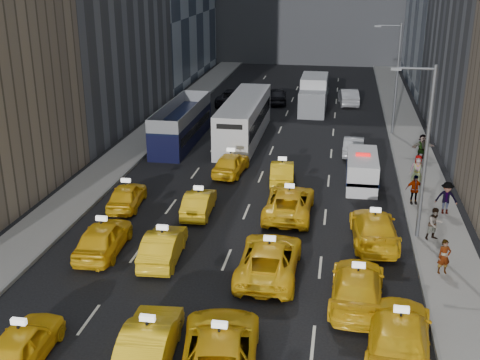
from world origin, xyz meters
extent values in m
cube|color=gray|center=(-10.50, 25.00, 0.07)|extent=(3.00, 90.00, 0.15)
cube|color=gray|center=(10.50, 25.00, 0.07)|extent=(3.00, 90.00, 0.15)
cube|color=slate|center=(-9.05, 25.00, 0.09)|extent=(0.15, 90.00, 0.18)
cube|color=slate|center=(9.05, 25.00, 0.09)|extent=(0.15, 90.00, 0.18)
cylinder|color=#595B60|center=(9.30, 12.00, 4.50)|extent=(0.20, 0.20, 9.00)
cylinder|color=#595B60|center=(8.40, 12.00, 8.80)|extent=(1.80, 0.12, 0.12)
cube|color=slate|center=(7.50, 12.00, 8.75)|extent=(0.50, 0.22, 0.12)
cylinder|color=#595B60|center=(9.30, 32.00, 4.50)|extent=(0.20, 0.20, 9.00)
cylinder|color=#595B60|center=(8.40, 32.00, 8.80)|extent=(1.80, 0.12, 0.12)
cube|color=slate|center=(7.50, 32.00, 8.75)|extent=(0.50, 0.22, 0.12)
imported|color=yellow|center=(-5.69, -0.95, 0.74)|extent=(1.89, 4.38, 1.47)
imported|color=yellow|center=(-1.23, -0.17, 0.80)|extent=(2.12, 5.01, 1.61)
imported|color=yellow|center=(1.35, -0.17, 0.81)|extent=(3.46, 6.17, 1.63)
imported|color=yellow|center=(7.59, 1.85, 0.82)|extent=(2.76, 5.83, 1.64)
imported|color=yellow|center=(-6.12, 7.74, 0.81)|extent=(2.18, 4.85, 1.62)
imported|color=yellow|center=(-2.99, 7.50, 0.74)|extent=(1.89, 4.61, 1.49)
imported|color=yellow|center=(2.20, 6.94, 0.80)|extent=(2.66, 5.76, 1.60)
imported|color=yellow|center=(6.13, 5.14, 0.78)|extent=(2.45, 5.47, 1.56)
imported|color=yellow|center=(-7.00, 13.54, 0.71)|extent=(2.09, 4.34, 1.43)
imported|color=yellow|center=(-2.62, 13.25, 0.68)|extent=(1.65, 4.19, 1.36)
imported|color=yellow|center=(2.45, 13.94, 0.78)|extent=(2.63, 5.61, 1.55)
imported|color=yellow|center=(7.05, 11.16, 0.79)|extent=(2.57, 5.57, 1.58)
imported|color=yellow|center=(-2.08, 20.28, 0.74)|extent=(2.15, 4.50, 1.48)
imported|color=yellow|center=(1.50, 19.25, 0.69)|extent=(1.83, 4.32, 1.39)
cube|color=silver|center=(6.58, 19.56, 0.99)|extent=(2.19, 5.07, 1.99)
cylinder|color=black|center=(5.78, 17.98, 0.40)|extent=(0.28, 0.79, 0.79)
cylinder|color=black|center=(7.37, 17.98, 0.40)|extent=(0.28, 0.79, 0.79)
cylinder|color=black|center=(5.78, 21.14, 0.40)|extent=(0.28, 0.79, 0.79)
cylinder|color=black|center=(7.37, 21.14, 0.40)|extent=(0.28, 0.79, 0.79)
cube|color=navy|center=(6.58, 19.56, 0.86)|extent=(2.23, 5.07, 0.23)
cube|color=red|center=(6.58, 19.56, 2.06)|extent=(0.92, 0.37, 0.14)
cube|color=black|center=(-7.25, 26.95, 1.53)|extent=(3.48, 10.69, 3.05)
cylinder|color=black|center=(-8.30, 22.61, 0.55)|extent=(0.28, 1.10, 1.10)
cylinder|color=black|center=(-6.21, 22.61, 0.55)|extent=(0.28, 1.10, 1.10)
cylinder|color=black|center=(-8.30, 31.30, 0.55)|extent=(0.28, 1.10, 1.10)
cylinder|color=black|center=(-6.21, 31.30, 0.55)|extent=(0.28, 1.10, 1.10)
cube|color=silver|center=(-2.57, 28.75, 1.64)|extent=(4.23, 12.94, 3.28)
cylinder|color=black|center=(-3.74, 23.30, 0.55)|extent=(0.28, 1.10, 1.10)
cylinder|color=black|center=(-1.39, 23.30, 0.55)|extent=(0.28, 1.10, 1.10)
cylinder|color=black|center=(-3.74, 34.20, 0.55)|extent=(0.28, 1.10, 1.10)
cylinder|color=black|center=(-1.39, 34.20, 0.55)|extent=(0.28, 1.10, 1.10)
cube|color=silver|center=(2.36, 39.41, 1.62)|extent=(3.10, 7.28, 3.23)
cylinder|color=black|center=(1.30, 36.78, 0.55)|extent=(0.28, 1.10, 1.10)
cylinder|color=black|center=(3.43, 36.78, 0.55)|extent=(0.28, 1.10, 1.10)
cylinder|color=black|center=(1.30, 42.05, 0.55)|extent=(0.28, 1.10, 1.10)
cylinder|color=black|center=(3.43, 42.05, 0.55)|extent=(0.28, 1.10, 1.10)
imported|color=#ACAEB3|center=(6.11, 26.12, 0.69)|extent=(1.62, 4.21, 1.37)
imported|color=black|center=(-5.66, 40.69, 0.78)|extent=(2.86, 5.74, 1.56)
imported|color=gray|center=(2.48, 45.66, 0.71)|extent=(2.55, 5.10, 1.42)
imported|color=black|center=(-1.40, 42.07, 0.79)|extent=(2.36, 4.79, 1.57)
imported|color=#97999F|center=(5.69, 42.75, 0.81)|extent=(2.20, 5.04, 1.61)
imported|color=gray|center=(10.03, 8.13, 0.98)|extent=(0.69, 0.55, 1.66)
imported|color=gray|center=(10.07, 11.73, 1.01)|extent=(0.95, 0.76, 1.72)
imported|color=gray|center=(11.15, 15.33, 1.09)|extent=(1.24, 0.56, 1.88)
imported|color=gray|center=(9.53, 16.53, 1.03)|extent=(1.09, 0.61, 1.76)
imported|color=gray|center=(10.06, 20.13, 1.08)|extent=(0.94, 0.56, 1.86)
imported|color=gray|center=(10.89, 25.25, 1.07)|extent=(1.77, 1.08, 1.85)
camera|label=1|loc=(5.03, -17.45, 13.61)|focal=45.00mm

